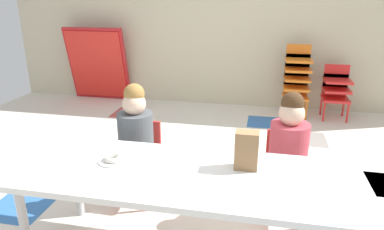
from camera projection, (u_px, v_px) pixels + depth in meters
The scene contains 11 objects.
ground_plane at pixel (207, 195), 2.82m from camera, with size 6.64×5.06×0.02m.
back_wall at pixel (238, 7), 4.71m from camera, with size 6.64×0.10×2.73m, color beige.
craft_table at pixel (189, 180), 1.95m from camera, with size 1.90×0.69×0.59m.
seated_child_near_camera at pixel (136, 133), 2.58m from camera, with size 0.34×0.34×0.92m.
seated_child_middle_seat at pixel (289, 145), 2.37m from camera, with size 0.32×0.32×0.92m.
kid_chair_orange_stack at pixel (297, 77), 4.49m from camera, with size 0.32×0.30×0.92m.
kid_chair_red_stack at pixel (336, 88), 4.44m from camera, with size 0.32×0.30×0.68m.
folded_activity_table at pixel (98, 65), 5.18m from camera, with size 0.90×0.29×1.09m.
paper_bag_brown at pixel (247, 150), 1.95m from camera, with size 0.13×0.09×0.22m, color #9E754C.
paper_plate_near_edge at pixel (114, 161), 2.07m from camera, with size 0.18×0.18×0.01m, color white.
donut_powdered_on_plate at pixel (113, 158), 2.06m from camera, with size 0.11×0.11×0.03m, color white.
Camera 1 is at (0.38, -2.43, 1.52)m, focal length 32.78 mm.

